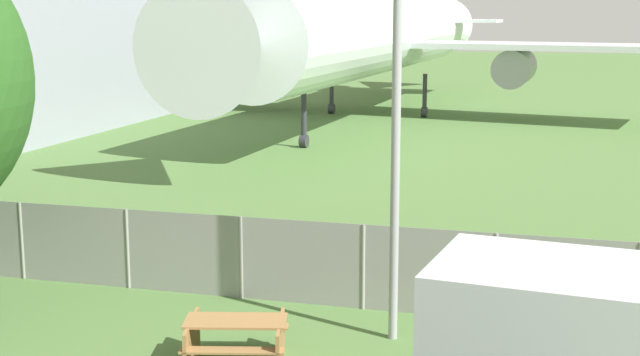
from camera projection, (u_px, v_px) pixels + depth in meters
perimeter_fence at (241, 258)px, 18.11m from camera, size 56.07×0.07×1.72m
airplane at (372, 34)px, 47.58m from camera, size 34.35×42.89×13.47m
picnic_bench_open_grass at (236, 336)px, 14.83m from camera, size 1.97×1.76×0.76m
light_mast at (396, 105)px, 15.26m from camera, size 0.44×0.44×6.78m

